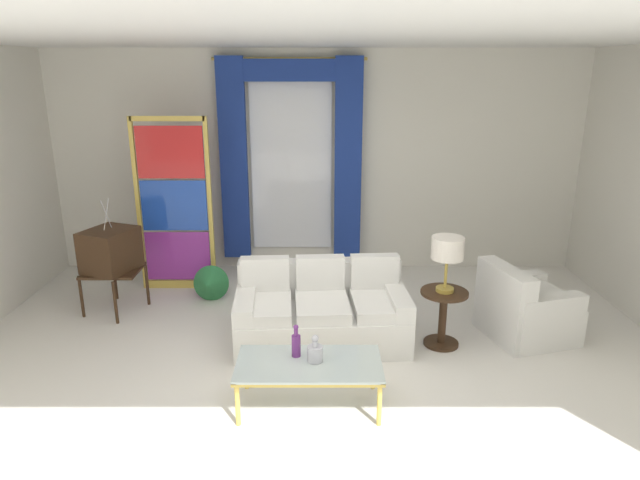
% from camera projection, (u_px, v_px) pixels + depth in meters
% --- Properties ---
extents(ground_plane, '(16.00, 16.00, 0.00)m').
position_uv_depth(ground_plane, '(318.00, 376.00, 5.16)').
color(ground_plane, white).
extents(wall_rear, '(8.00, 0.12, 3.00)m').
position_uv_depth(wall_rear, '(319.00, 163.00, 7.64)').
color(wall_rear, white).
rests_on(wall_rear, ground).
extents(ceiling_slab, '(8.00, 7.60, 0.04)m').
position_uv_depth(ceiling_slab, '(318.00, 36.00, 5.03)').
color(ceiling_slab, white).
extents(curtained_window, '(2.00, 0.17, 2.70)m').
position_uv_depth(curtained_window, '(293.00, 147.00, 7.41)').
color(curtained_window, white).
rests_on(curtained_window, ground).
extents(couch_white_long, '(1.81, 1.03, 0.86)m').
position_uv_depth(couch_white_long, '(323.00, 312.00, 5.79)').
color(couch_white_long, white).
rests_on(couch_white_long, ground).
extents(coffee_table, '(1.21, 0.62, 0.41)m').
position_uv_depth(coffee_table, '(311.00, 366.00, 4.60)').
color(coffee_table, silver).
rests_on(coffee_table, ground).
extents(bottle_blue_decanter, '(0.08, 0.08, 0.29)m').
position_uv_depth(bottle_blue_decanter, '(298.00, 344.00, 4.66)').
color(bottle_blue_decanter, '#753384').
rests_on(bottle_blue_decanter, coffee_table).
extents(bottle_crystal_tall, '(0.13, 0.13, 0.24)m').
position_uv_depth(bottle_crystal_tall, '(317.00, 352.00, 4.59)').
color(bottle_crystal_tall, silver).
rests_on(bottle_crystal_tall, coffee_table).
extents(vintage_tv, '(0.68, 0.73, 1.35)m').
position_uv_depth(vintage_tv, '(113.00, 252.00, 6.36)').
color(vintage_tv, '#382314').
rests_on(vintage_tv, ground).
extents(armchair_white, '(1.00, 0.99, 0.80)m').
position_uv_depth(armchair_white, '(526.00, 311.00, 5.85)').
color(armchair_white, white).
rests_on(armchair_white, ground).
extents(stained_glass_divider, '(0.95, 0.05, 2.20)m').
position_uv_depth(stained_glass_divider, '(177.00, 209.00, 6.95)').
color(stained_glass_divider, gold).
rests_on(stained_glass_divider, ground).
extents(peacock_figurine, '(0.44, 0.60, 0.50)m').
position_uv_depth(peacock_figurine, '(212.00, 285.00, 6.74)').
color(peacock_figurine, beige).
rests_on(peacock_figurine, ground).
extents(round_side_table, '(0.48, 0.48, 0.59)m').
position_uv_depth(round_side_table, '(445.00, 313.00, 5.64)').
color(round_side_table, '#382314').
rests_on(round_side_table, ground).
extents(table_lamp_brass, '(0.32, 0.32, 0.57)m').
position_uv_depth(table_lamp_brass, '(450.00, 251.00, 5.44)').
color(table_lamp_brass, '#B29338').
rests_on(table_lamp_brass, round_side_table).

